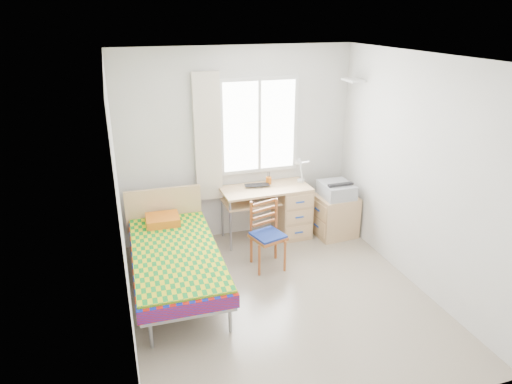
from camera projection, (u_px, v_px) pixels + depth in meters
floor at (281, 298)px, 5.10m from camera, size 3.50×3.50×0.00m
ceiling at (287, 57)px, 4.14m from camera, size 3.50×3.50×0.00m
wall_back at (238, 145)px, 6.17m from camera, size 3.20×0.00×3.20m
wall_left at (120, 210)px, 4.17m from camera, size 0.00×3.50×3.50m
wall_right at (418, 174)px, 5.07m from camera, size 0.00×3.50×3.50m
window at (259, 126)px, 6.14m from camera, size 1.10×0.04×1.30m
curtain at (208, 138)px, 5.93m from camera, size 0.35×0.05×1.70m
floating_shelf at (353, 80)px, 5.96m from camera, size 0.20×0.32×0.03m
bed at (175, 253)px, 5.17m from camera, size 0.99×2.06×0.89m
desk at (287, 208)px, 6.42m from camera, size 1.22×0.58×0.75m
chair at (267, 230)px, 5.61m from camera, size 0.45×0.45×0.85m
cabinet at (335, 216)px, 6.45m from camera, size 0.58×0.52×0.59m
printer at (336, 189)px, 6.31m from camera, size 0.41×0.47×0.20m
laptop at (258, 187)px, 6.20m from camera, size 0.37×0.26×0.03m
pen_cup at (269, 180)px, 6.33m from camera, size 0.08×0.08×0.10m
task_lamp at (301, 168)px, 6.21m from camera, size 0.22×0.32×0.41m
book at (252, 201)px, 6.20m from camera, size 0.21×0.27×0.02m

